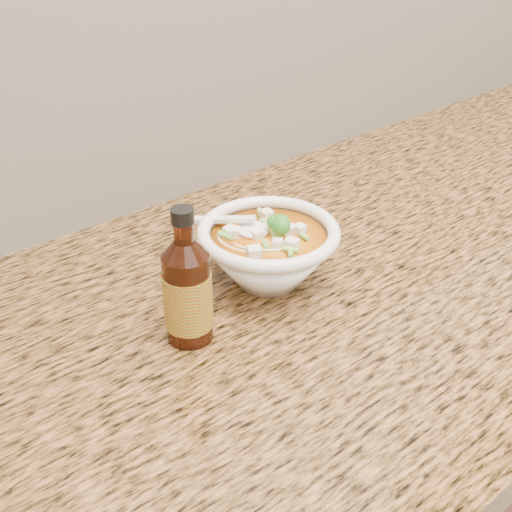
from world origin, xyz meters
TOP-DOWN VIEW (x-y plane):
  - cabinet at (0.00, 1.68)m, footprint 4.00×0.65m
  - counter_slab at (0.00, 1.68)m, footprint 4.00×0.68m
  - soup_bowl at (-0.18, 1.71)m, footprint 0.18×0.19m
  - hot_sauce_bottle at (-0.32, 1.68)m, footprint 0.07×0.07m

SIDE VIEW (x-z plane):
  - cabinet at x=0.00m, z-range 0.00..0.86m
  - counter_slab at x=0.00m, z-range 0.86..0.90m
  - soup_bowl at x=-0.18m, z-range 0.89..0.99m
  - hot_sauce_bottle at x=-0.32m, z-range 0.88..1.04m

